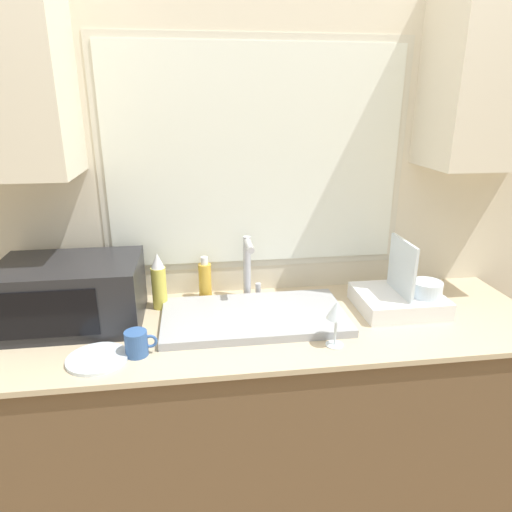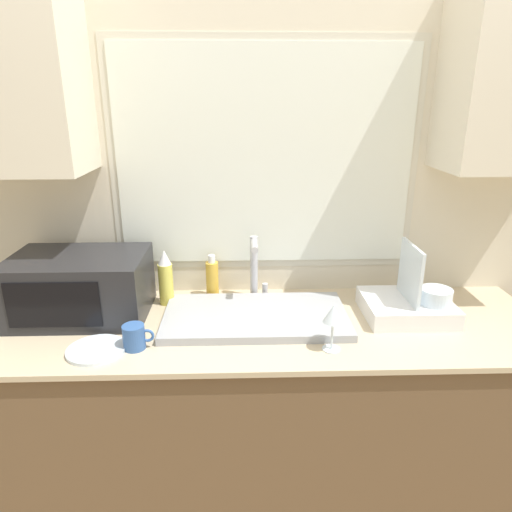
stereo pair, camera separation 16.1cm
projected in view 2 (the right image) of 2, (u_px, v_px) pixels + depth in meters
countertop at (267, 419)px, 1.88m from camera, size 2.13×0.67×0.89m
wall_back at (265, 177)px, 1.87m from camera, size 6.00×0.38×2.60m
sink_basin at (256, 316)px, 1.75m from camera, size 0.70×0.38×0.03m
faucet at (255, 264)px, 1.90m from camera, size 0.08×0.15×0.27m
microwave at (80, 286)px, 1.76m from camera, size 0.51×0.35×0.24m
dish_rack at (410, 304)px, 1.77m from camera, size 0.33×0.28×0.29m
spray_bottle at (166, 278)px, 1.86m from camera, size 0.06×0.06×0.23m
soap_bottle at (212, 278)px, 1.94m from camera, size 0.05×0.05×0.19m
mug_near_sink at (135, 337)px, 1.54m from camera, size 0.11×0.07×0.09m
wine_glass at (333, 316)px, 1.51m from camera, size 0.07×0.07×0.17m
small_plate at (96, 350)px, 1.54m from camera, size 0.20×0.20×0.01m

